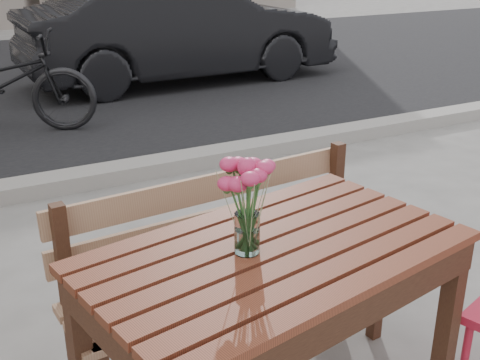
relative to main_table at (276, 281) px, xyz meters
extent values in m
cube|color=black|center=(0.17, 6.83, -0.66)|extent=(30.00, 8.00, 0.00)
cube|color=gray|center=(0.17, 2.83, -0.61)|extent=(30.00, 0.25, 0.12)
cube|color=#552716|center=(0.00, 0.00, 0.12)|extent=(1.41, 0.98, 0.03)
cube|color=black|center=(0.64, -0.21, -0.28)|extent=(0.08, 0.08, 0.77)
cube|color=black|center=(0.52, 0.43, -0.28)|extent=(0.08, 0.08, 0.77)
cube|color=#9C6D50|center=(0.06, 0.39, -0.21)|extent=(1.47, 0.50, 0.03)
cube|color=#9C6D50|center=(0.04, 0.61, 0.04)|extent=(1.44, 0.14, 0.39)
cube|color=black|center=(0.73, 0.28, -0.43)|extent=(0.06, 0.06, 0.48)
cube|color=black|center=(-0.61, 0.51, -0.23)|extent=(0.06, 0.06, 0.88)
cube|color=black|center=(0.71, 0.61, -0.23)|extent=(0.06, 0.06, 0.88)
cylinder|color=white|center=(-0.10, 0.02, 0.20)|extent=(0.08, 0.08, 0.14)
cylinder|color=#336C30|center=(-0.10, 0.02, 0.27)|extent=(0.05, 0.05, 0.28)
imported|color=black|center=(2.11, 5.95, 0.01)|extent=(4.12, 1.50, 1.35)
camera|label=1|loc=(-0.95, -1.53, 1.09)|focal=45.00mm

